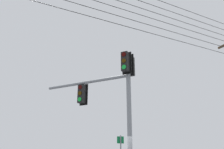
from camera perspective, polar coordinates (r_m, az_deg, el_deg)
signal_mast_assembly at (r=10.87m, az=0.47°, el=-4.53°), size 1.58×4.65×6.21m
overhead_wire_span at (r=12.09m, az=0.06°, el=16.64°), size 16.90×6.37×2.67m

